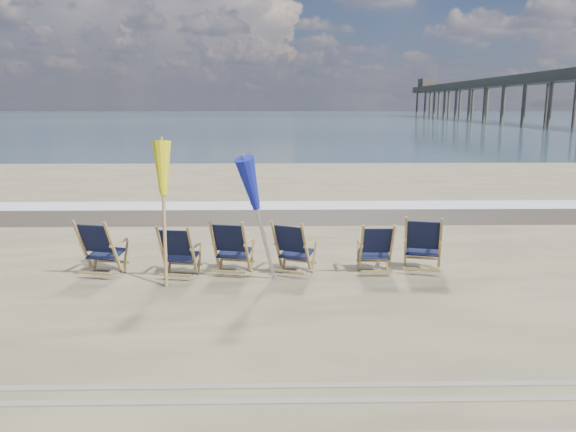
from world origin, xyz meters
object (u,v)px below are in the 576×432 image
Objects in this scene: beach_chair_4 at (392,249)px; umbrella_blue at (261,184)px; umbrella_yellow at (162,176)px; beach_chair_0 at (113,249)px; beach_chair_5 at (440,245)px; beach_chair_1 at (192,252)px; beach_chair_3 at (306,250)px; beach_chair_2 at (246,248)px; fishing_pier at (543,92)px.

umbrella_blue reaches higher than beach_chair_4.
beach_chair_4 is 3.94m from umbrella_yellow.
beach_chair_5 is (5.43, 0.09, 0.01)m from beach_chair_0.
umbrella_yellow is at bearing 32.52° from beach_chair_1.
beach_chair_3 is 2.60m from umbrella_yellow.
beach_chair_0 is at bearing 13.97° from beach_chair_2.
umbrella_yellow reaches higher than umbrella_blue.
beach_chair_1 is at bearing 168.59° from umbrella_blue.
beach_chair_4 is at bearing 14.11° from beach_chair_5.
beach_chair_2 is 82.26m from fishing_pier.
beach_chair_4 is at bearing -116.61° from fishing_pier.
beach_chair_1 is 82.79m from fishing_pier.
beach_chair_0 is at bearing 5.86° from beach_chair_1.
beach_chair_4 is 0.01× the size of fishing_pier.
fishing_pier reaches higher than beach_chair_3.
beach_chair_3 is 1.39m from umbrella_blue.
beach_chair_5 is 0.45× the size of umbrella_yellow.
beach_chair_0 is 1.56m from umbrella_yellow.
beach_chair_2 is 1.00m from beach_chair_3.
beach_chair_0 reaches higher than beach_chair_2.
umbrella_blue is at bearing -2.32° from umbrella_yellow.
umbrella_blue is (-2.98, -0.41, 1.11)m from beach_chair_5.
umbrella_yellow is at bearing 26.30° from beach_chair_2.
umbrella_yellow is at bearing 178.73° from beach_chair_0.
beach_chair_3 is 1.06× the size of beach_chair_4.
umbrella_yellow is (-2.26, -0.24, 1.26)m from beach_chair_3.
fishing_pier is (36.28, 72.41, 4.20)m from beach_chair_4.
umbrella_yellow reaches higher than beach_chair_2.
beach_chair_1 is 1.35m from umbrella_yellow.
beach_chair_1 is at bearing 3.84° from beach_chair_4.
beach_chair_3 is at bearing 5.08° from beach_chair_4.
beach_chair_5 is (0.81, -0.01, 0.06)m from beach_chair_4.
beach_chair_0 is 0.44× the size of umbrella_yellow.
umbrella_blue reaches higher than beach_chair_0.
umbrella_yellow is at bearing 6.06° from beach_chair_4.
beach_chair_5 reaches higher than beach_chair_2.
umbrella_yellow is 83.07m from fishing_pier.
beach_chair_0 is 2.71m from umbrella_blue.
beach_chair_0 is at bearing 24.14° from beach_chair_3.
umbrella_blue reaches higher than beach_chair_5.
beach_chair_3 is at bearing 17.33° from beach_chair_5.
beach_chair_4 is (2.44, 0.05, -0.04)m from beach_chair_2.
umbrella_blue is (2.45, -0.32, 1.12)m from beach_chair_0.
umbrella_yellow reaches higher than beach_chair_0.
fishing_pier is at bearing -105.54° from beach_chair_2.
beach_chair_2 is 1.08× the size of beach_chair_4.
beach_chair_1 is 4.12m from beach_chair_5.
beach_chair_2 is 0.96× the size of beach_chair_5.
beach_chair_1 is at bearing 17.15° from beach_chair_5.
beach_chair_2 is at bearing 1.68° from beach_chair_4.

